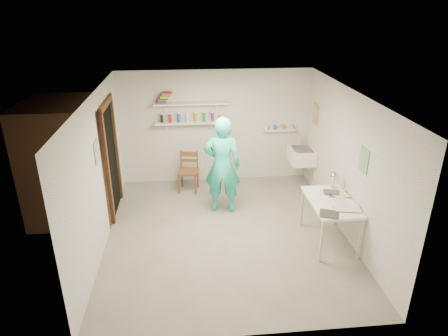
{
  "coord_description": "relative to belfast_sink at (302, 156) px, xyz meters",
  "views": [
    {
      "loc": [
        -0.61,
        -5.8,
        3.73
      ],
      "look_at": [
        0.0,
        0.4,
        1.05
      ],
      "focal_mm": 32.0,
      "sensor_mm": 36.0,
      "label": 1
    }
  ],
  "objects": [
    {
      "name": "doorway_recess",
      "position": [
        -3.74,
        -0.65,
        0.3
      ],
      "size": [
        0.02,
        0.9,
        2.0
      ],
      "primitive_type": "cube",
      "color": "black",
      "rests_on": "wall_left"
    },
    {
      "name": "shelf_lower",
      "position": [
        -2.25,
        0.43,
        0.65
      ],
      "size": [
        1.5,
        0.22,
        0.03
      ],
      "primitive_type": "cube",
      "color": "white",
      "rests_on": "wall_back"
    },
    {
      "name": "papers",
      "position": [
        -0.11,
        -2.09,
        0.07
      ],
      "size": [
        0.3,
        0.22,
        0.03
      ],
      "color": "silver",
      "rests_on": "work_table"
    },
    {
      "name": "poster_right_a",
      "position": [
        0.24,
        0.1,
        0.85
      ],
      "size": [
        0.01,
        0.34,
        0.42
      ],
      "primitive_type": "cube",
      "color": "#995933",
      "rests_on": "wall_right"
    },
    {
      "name": "book_stack",
      "position": [
        -2.78,
        0.43,
        1.18
      ],
      "size": [
        0.32,
        0.14,
        0.22
      ],
      "color": "red",
      "rests_on": "shelf_upper"
    },
    {
      "name": "door_lintel",
      "position": [
        -3.72,
        -0.65,
        1.35
      ],
      "size": [
        0.06,
        1.05,
        0.1
      ],
      "primitive_type": "cube",
      "color": "brown",
      "rests_on": "wall_left"
    },
    {
      "name": "ledge_pots",
      "position": [
        -0.4,
        0.47,
        0.48
      ],
      "size": [
        0.48,
        0.07,
        0.09
      ],
      "color": "silver",
      "rests_on": "ledge_shelf"
    },
    {
      "name": "wall_front",
      "position": [
        -1.75,
        -3.96,
        0.5
      ],
      "size": [
        4.0,
        0.02,
        2.4
      ],
      "primitive_type": "cube",
      "color": "silver",
      "rests_on": "ground"
    },
    {
      "name": "poster_right_b",
      "position": [
        0.24,
        -2.25,
        0.8
      ],
      "size": [
        0.01,
        0.3,
        0.38
      ],
      "primitive_type": "cube",
      "color": "#3F724C",
      "rests_on": "wall_right"
    },
    {
      "name": "belfast_sink",
      "position": [
        0.0,
        0.0,
        0.0
      ],
      "size": [
        0.48,
        0.6,
        0.3
      ],
      "primitive_type": "cube",
      "color": "white",
      "rests_on": "wall_right"
    },
    {
      "name": "wall_left",
      "position": [
        -3.76,
        -1.7,
        0.5
      ],
      "size": [
        0.02,
        4.5,
        2.4
      ],
      "primitive_type": "cube",
      "color": "silver",
      "rests_on": "ground"
    },
    {
      "name": "ceiling",
      "position": [
        -1.75,
        -1.7,
        1.71
      ],
      "size": [
        4.0,
        4.5,
        0.02
      ],
      "primitive_type": "cube",
      "color": "silver",
      "rests_on": "wall_back"
    },
    {
      "name": "wall_clock",
      "position": [
        -1.77,
        -0.65,
        0.52
      ],
      "size": [
        0.33,
        0.09,
        0.33
      ],
      "primitive_type": "cylinder",
      "rotation": [
        1.57,
        0.0,
        -0.16
      ],
      "color": "#F2F3A5",
      "rests_on": "man"
    },
    {
      "name": "corridor_box",
      "position": [
        -4.45,
        -0.65,
        0.35
      ],
      "size": [
        1.4,
        1.5,
        2.1
      ],
      "primitive_type": "cube",
      "color": "brown",
      "rests_on": "ground"
    },
    {
      "name": "door_jamb_far",
      "position": [
        -3.72,
        -0.15,
        0.3
      ],
      "size": [
        0.06,
        0.1,
        2.0
      ],
      "primitive_type": "cube",
      "color": "brown",
      "rests_on": "ground"
    },
    {
      "name": "spray_cans",
      "position": [
        -2.25,
        0.43,
        0.75
      ],
      "size": [
        1.29,
        0.06,
        0.17
      ],
      "color": "black",
      "rests_on": "shelf_lower"
    },
    {
      "name": "wooden_chair",
      "position": [
        -2.36,
        0.02,
        -0.27
      ],
      "size": [
        0.46,
        0.45,
        0.86
      ],
      "primitive_type": "cube",
      "rotation": [
        0.0,
        0.0,
        -0.18
      ],
      "color": "brown",
      "rests_on": "ground"
    },
    {
      "name": "ledge_shelf",
      "position": [
        -0.4,
        0.47,
        0.42
      ],
      "size": [
        0.7,
        0.14,
        0.03
      ],
      "primitive_type": "cube",
      "color": "white",
      "rests_on": "wall_back"
    },
    {
      "name": "shelf_upper",
      "position": [
        -2.25,
        0.43,
        1.05
      ],
      "size": [
        1.5,
        0.22,
        0.03
      ],
      "primitive_type": "cube",
      "color": "white",
      "rests_on": "wall_back"
    },
    {
      "name": "wall_back",
      "position": [
        -1.75,
        0.56,
        0.5
      ],
      "size": [
        4.0,
        0.02,
        2.4
      ],
      "primitive_type": "cube",
      "color": "silver",
      "rests_on": "ground"
    },
    {
      "name": "man",
      "position": [
        -1.74,
        -0.87,
        0.21
      ],
      "size": [
        0.73,
        0.54,
        1.83
      ],
      "primitive_type": "imported",
      "rotation": [
        0.0,
        0.0,
        2.98
      ],
      "color": "#29CDB2",
      "rests_on": "ground"
    },
    {
      "name": "desk_lamp",
      "position": [
        0.08,
        -1.64,
        0.27
      ],
      "size": [
        0.14,
        0.14,
        0.14
      ],
      "primitive_type": "sphere",
      "color": "silver",
      "rests_on": "work_table"
    },
    {
      "name": "wall_right",
      "position": [
        0.26,
        -1.7,
        0.5
      ],
      "size": [
        0.02,
        4.5,
        2.4
      ],
      "primitive_type": "cube",
      "color": "silver",
      "rests_on": "ground"
    },
    {
      "name": "work_table",
      "position": [
        -0.11,
        -2.09,
        -0.32
      ],
      "size": [
        0.68,
        1.13,
        0.75
      ],
      "primitive_type": "cube",
      "color": "white",
      "rests_on": "ground"
    },
    {
      "name": "floor",
      "position": [
        -1.75,
        -1.7,
        -0.71
      ],
      "size": [
        4.0,
        4.5,
        0.02
      ],
      "primitive_type": "cube",
      "color": "slate",
      "rests_on": "ground"
    },
    {
      "name": "door_jamb_near",
      "position": [
        -3.72,
        -1.15,
        0.3
      ],
      "size": [
        0.06,
        0.1,
        2.0
      ],
      "primitive_type": "cube",
      "color": "brown",
      "rests_on": "ground"
    },
    {
      "name": "poster_left",
      "position": [
        -3.74,
        -1.65,
        0.85
      ],
      "size": [
        0.01,
        0.28,
        0.36
      ],
      "primitive_type": "cube",
      "color": "#334C7F",
      "rests_on": "wall_left"
    }
  ]
}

